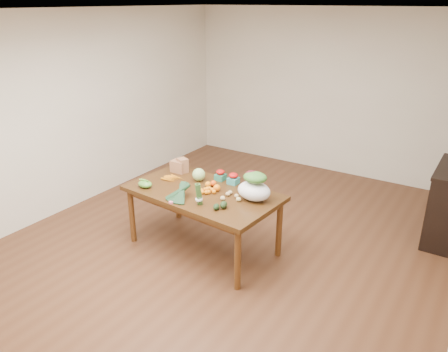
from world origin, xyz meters
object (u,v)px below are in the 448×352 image
Objects in this scene: paper_bag at (179,165)px; asparagus_bundle at (199,194)px; cabbage at (199,175)px; dining_table at (203,220)px; kale_bunch at (177,193)px; salad_bag at (254,187)px; mandarin_cluster at (207,190)px.

asparagus_bundle is at bearing -39.58° from paper_bag.
dining_table is at bearing -46.09° from cabbage.
salad_bag reaches higher than kale_bunch.
cabbage is 0.84m from salad_bag.
paper_bag is 0.68× the size of salad_bag.
salad_bag is at bearing 38.37° from kale_bunch.
cabbage is (0.38, -0.10, -0.01)m from paper_bag.
kale_bunch is at bearing -116.73° from mandarin_cluster.
cabbage is at bearing 138.61° from dining_table.
paper_bag is 0.40m from cabbage.
dining_table is 0.81m from salad_bag.
dining_table is at bearing 123.89° from asparagus_bundle.
salad_bag is (0.53, 0.13, 0.11)m from mandarin_cluster.
asparagus_bundle is (0.18, -0.32, 0.50)m from dining_table.
mandarin_cluster is at bearing -7.17° from dining_table.
mandarin_cluster is 0.37m from kale_bunch.
kale_bunch is (0.51, -0.68, -0.01)m from paper_bag.
salad_bag is (0.43, 0.43, 0.02)m from asparagus_bundle.
kale_bunch is at bearing -168.18° from asparagus_bundle.
kale_bunch is at bearing -52.98° from paper_bag.
salad_bag is at bearing 13.98° from mandarin_cluster.
paper_bag is at bearing 169.99° from salad_bag.
kale_bunch is (-0.17, -0.33, 0.04)m from mandarin_cluster.
dining_table is at bearing 79.86° from kale_bunch.
mandarin_cluster is at bearing 113.32° from asparagus_bundle.
kale_bunch reaches higher than dining_table.
dining_table is 9.73× the size of mandarin_cluster.
asparagus_bundle is (0.27, 0.03, 0.05)m from kale_bunch.
asparagus_bundle is 0.61m from salad_bag.
cabbage is at bearing 130.77° from asparagus_bundle.
dining_table is 4.38× the size of kale_bunch.
salad_bag is at bearing -7.74° from cabbage.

